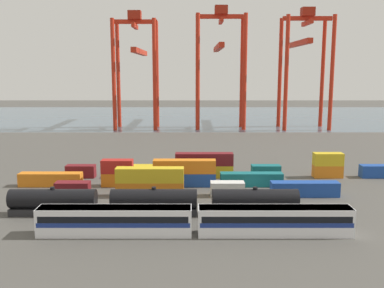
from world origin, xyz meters
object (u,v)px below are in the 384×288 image
object	(u,v)px
shipping_container_11	(80,171)
gantry_crane_central	(219,56)
shipping_container_6	(117,179)
gantry_crane_west	(136,59)
shipping_container_4	(304,189)
shipping_container_16	(326,171)
freight_tank_row	(153,202)
gantry_crane_east	(303,56)
shipping_container_12	(141,171)
passenger_train	(194,220)

from	to	relation	value
shipping_container_11	gantry_crane_central	xyz separation A→B (m)	(34.38, 82.44, 26.55)
shipping_container_6	shipping_container_11	distance (m)	11.31
shipping_container_11	gantry_crane_west	xyz separation A→B (m)	(1.94, 82.35, 25.31)
shipping_container_4	shipping_container_16	world-z (taller)	same
freight_tank_row	shipping_container_11	distance (m)	29.68
freight_tank_row	gantry_crane_central	bearing A→B (deg)	81.00
gantry_crane_west	gantry_crane_east	bearing A→B (deg)	-0.39
shipping_container_12	gantry_crane_west	xyz separation A→B (m)	(-11.07, 82.35, 25.31)
shipping_container_16	gantry_crane_east	distance (m)	87.39
shipping_container_16	gantry_crane_central	world-z (taller)	gantry_crane_central
shipping_container_12	gantry_crane_east	bearing A→B (deg)	56.70
shipping_container_16	gantry_crane_west	distance (m)	99.66
freight_tank_row	shipping_container_11	size ratio (longest dim) A/B	7.42
passenger_train	gantry_crane_central	size ratio (longest dim) A/B	0.93
passenger_train	gantry_crane_central	distance (m)	118.08
passenger_train	shipping_container_16	world-z (taller)	passenger_train
freight_tank_row	shipping_container_4	distance (m)	28.02
shipping_container_4	shipping_container_12	xyz separation A→B (m)	(-30.65, 13.84, 0.00)
freight_tank_row	gantry_crane_west	world-z (taller)	gantry_crane_west
freight_tank_row	gantry_crane_west	xyz separation A→B (m)	(-15.60, 106.28, 24.51)
passenger_train	shipping_container_12	bearing A→B (deg)	108.54
freight_tank_row	shipping_container_6	size ratio (longest dim) A/B	7.42
shipping_container_6	gantry_crane_central	world-z (taller)	gantry_crane_central
shipping_container_4	shipping_container_11	bearing A→B (deg)	162.42
shipping_container_6	shipping_container_16	xyz separation A→B (m)	(43.10, 6.92, 0.00)
freight_tank_row	gantry_crane_central	world-z (taller)	gantry_crane_central
shipping_container_11	shipping_container_16	distance (m)	52.05
shipping_container_6	gantry_crane_west	distance (m)	93.05
freight_tank_row	shipping_container_12	xyz separation A→B (m)	(-4.53, 23.93, -0.80)
shipping_container_11	gantry_crane_west	world-z (taller)	gantry_crane_west
freight_tank_row	shipping_container_6	world-z (taller)	freight_tank_row
shipping_container_4	gantry_crane_west	distance (m)	107.86
shipping_container_12	gantry_crane_east	world-z (taller)	gantry_crane_east
freight_tank_row	gantry_crane_central	distance (m)	110.73
shipping_container_12	shipping_container_16	distance (m)	39.03
passenger_train	shipping_container_6	world-z (taller)	passenger_train
gantry_crane_west	shipping_container_16	bearing A→B (deg)	-58.68
shipping_container_4	gantry_crane_west	size ratio (longest dim) A/B	0.27
gantry_crane_west	gantry_crane_east	world-z (taller)	gantry_crane_east
shipping_container_16	shipping_container_11	bearing A→B (deg)	180.00
shipping_container_12	gantry_crane_east	distance (m)	101.56
freight_tank_row	shipping_container_11	bearing A→B (deg)	126.23
shipping_container_12	gantry_crane_west	world-z (taller)	gantry_crane_west
shipping_container_12	gantry_crane_west	size ratio (longest dim) A/B	0.27
shipping_container_12	gantry_crane_east	xyz separation A→B (m)	(53.81, 81.91, 26.63)
gantry_crane_central	gantry_crane_east	world-z (taller)	gantry_crane_central
gantry_crane_east	shipping_container_6	bearing A→B (deg)	-123.09
shipping_container_11	gantry_crane_central	size ratio (longest dim) A/B	0.13
passenger_train	gantry_crane_east	bearing A→B (deg)	69.39
freight_tank_row	shipping_container_16	distance (m)	42.00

